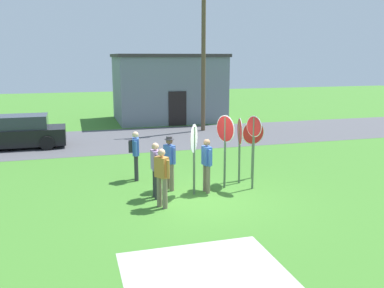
{
  "coord_description": "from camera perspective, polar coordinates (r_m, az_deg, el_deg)",
  "views": [
    {
      "loc": [
        -3.5,
        -11.33,
        4.16
      ],
      "look_at": [
        0.25,
        1.73,
        1.3
      ],
      "focal_mm": 38.99,
      "sensor_mm": 36.0,
      "label": 1
    }
  ],
  "objects": [
    {
      "name": "parked_car_on_street",
      "position": [
        20.89,
        -22.64,
        1.39
      ],
      "size": [
        4.3,
        2.02,
        1.51
      ],
      "color": "black",
      "rests_on": "ground"
    },
    {
      "name": "building_background",
      "position": [
        27.79,
        -3.32,
        7.75
      ],
      "size": [
        6.92,
        5.32,
        4.32
      ],
      "color": "slate",
      "rests_on": "ground"
    },
    {
      "name": "person_in_teal",
      "position": [
        12.88,
        2.02,
        -2.55
      ],
      "size": [
        0.25,
        0.57,
        1.69
      ],
      "color": "#7A6B56",
      "rests_on": "ground"
    },
    {
      "name": "person_with_sunhat",
      "position": [
        14.26,
        -7.78,
        -1.11
      ],
      "size": [
        0.39,
        0.57,
        1.69
      ],
      "color": "#2D2D33",
      "rests_on": "ground"
    },
    {
      "name": "person_on_left",
      "position": [
        11.59,
        -4.15,
        -4.23
      ],
      "size": [
        0.38,
        0.49,
        1.69
      ],
      "color": "#7A6B56",
      "rests_on": "ground"
    },
    {
      "name": "stop_sign_low_front",
      "position": [
        13.21,
        8.42,
        0.5
      ],
      "size": [
        0.23,
        0.63,
        2.36
      ],
      "color": "#51664C",
      "rests_on": "ground"
    },
    {
      "name": "ground_plane",
      "position": [
        12.57,
        1.09,
        -7.45
      ],
      "size": [
        80.0,
        80.0,
        0.0
      ],
      "primitive_type": "plane",
      "color": "#3D7528"
    },
    {
      "name": "stop_sign_rear_right",
      "position": [
        13.19,
        4.55,
        0.81
      ],
      "size": [
        0.3,
        0.82,
        2.36
      ],
      "color": "#51664C",
      "rests_on": "ground"
    },
    {
      "name": "person_in_blue",
      "position": [
        12.37,
        -5.0,
        -3.2
      ],
      "size": [
        0.24,
        0.57,
        1.69
      ],
      "color": "#2D2D33",
      "rests_on": "ground"
    },
    {
      "name": "stop_sign_tallest",
      "position": [
        12.52,
        0.27,
        -0.36
      ],
      "size": [
        0.44,
        0.76,
        2.19
      ],
      "color": "#51664C",
      "rests_on": "ground"
    },
    {
      "name": "stop_sign_leaning_left",
      "position": [
        14.42,
        8.35,
        0.69
      ],
      "size": [
        0.84,
        0.09,
        2.04
      ],
      "color": "#51664C",
      "rests_on": "ground"
    },
    {
      "name": "utility_pole",
      "position": [
        23.57,
        1.58,
        12.95
      ],
      "size": [
        1.8,
        0.24,
        8.83
      ],
      "color": "brown",
      "rests_on": "ground"
    },
    {
      "name": "stop_sign_far_back",
      "position": [
        13.76,
        6.53,
        0.72
      ],
      "size": [
        0.23,
        0.87,
        2.2
      ],
      "color": "#51664C",
      "rests_on": "ground"
    },
    {
      "name": "street_asphalt",
      "position": [
        21.66,
        -6.41,
        0.75
      ],
      "size": [
        60.0,
        6.4,
        0.01
      ],
      "primitive_type": "cube",
      "color": "#4C4C51",
      "rests_on": "ground"
    },
    {
      "name": "person_near_signs",
      "position": [
        13.09,
        -3.1,
        -2.18
      ],
      "size": [
        0.34,
        0.53,
        1.74
      ],
      "color": "#7A6B56",
      "rests_on": "ground"
    },
    {
      "name": "concrete_path",
      "position": [
        8.65,
        1.55,
        -16.87
      ],
      "size": [
        3.2,
        2.4,
        0.01
      ],
      "primitive_type": "cube",
      "color": "#ADAAA3",
      "rests_on": "ground"
    }
  ]
}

